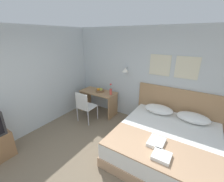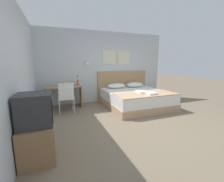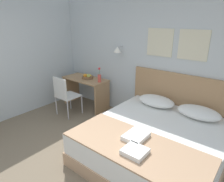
{
  "view_description": "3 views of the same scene",
  "coord_description": "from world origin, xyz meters",
  "px_view_note": "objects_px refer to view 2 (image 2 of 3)",
  "views": [
    {
      "loc": [
        1.37,
        -1.31,
        2.41
      ],
      "look_at": [
        -0.55,
        1.69,
        1.08
      ],
      "focal_mm": 24.0,
      "sensor_mm": 36.0,
      "label": 1
    },
    {
      "loc": [
        -1.68,
        -2.96,
        1.5
      ],
      "look_at": [
        -0.05,
        1.21,
        0.65
      ],
      "focal_mm": 24.0,
      "sensor_mm": 36.0,
      "label": 2
    },
    {
      "loc": [
        2.09,
        -1.07,
        2.14
      ],
      "look_at": [
        -0.06,
        1.59,
        0.88
      ],
      "focal_mm": 32.0,
      "sensor_mm": 36.0,
      "label": 3
    }
  ],
  "objects_px": {
    "folded_towel_near_foot": "(141,92)",
    "desk_chair": "(66,96)",
    "desk": "(64,93)",
    "fruit_bowl": "(65,84)",
    "folded_towel_mid_bed": "(151,93)",
    "tv_stand": "(38,142)",
    "television": "(35,110)",
    "flower_vase": "(78,82)",
    "throw_blanket": "(146,94)",
    "pillow_right": "(135,85)",
    "headboard": "(123,85)",
    "pillow_left": "(117,86)",
    "bed": "(136,99)"
  },
  "relations": [
    {
      "from": "pillow_left",
      "to": "fruit_bowl",
      "type": "bearing_deg",
      "value": -179.86
    },
    {
      "from": "pillow_right",
      "to": "desk_chair",
      "type": "bearing_deg",
      "value": -165.29
    },
    {
      "from": "folded_towel_mid_bed",
      "to": "tv_stand",
      "type": "height_order",
      "value": "folded_towel_mid_bed"
    },
    {
      "from": "bed",
      "to": "pillow_left",
      "type": "bearing_deg",
      "value": 117.15
    },
    {
      "from": "folded_towel_near_foot",
      "to": "flower_vase",
      "type": "relative_size",
      "value": 1.01
    },
    {
      "from": "pillow_right",
      "to": "tv_stand",
      "type": "height_order",
      "value": "pillow_right"
    },
    {
      "from": "tv_stand",
      "to": "television",
      "type": "relative_size",
      "value": 1.23
    },
    {
      "from": "pillow_left",
      "to": "desk_chair",
      "type": "height_order",
      "value": "desk_chair"
    },
    {
      "from": "headboard",
      "to": "folded_towel_near_foot",
      "type": "bearing_deg",
      "value": -92.8
    },
    {
      "from": "headboard",
      "to": "bed",
      "type": "bearing_deg",
      "value": -90.0
    },
    {
      "from": "folded_towel_mid_bed",
      "to": "desk_chair",
      "type": "distance_m",
      "value": 2.53
    },
    {
      "from": "pillow_left",
      "to": "television",
      "type": "relative_size",
      "value": 1.45
    },
    {
      "from": "headboard",
      "to": "fruit_bowl",
      "type": "relative_size",
      "value": 7.46
    },
    {
      "from": "throw_blanket",
      "to": "desk_chair",
      "type": "relative_size",
      "value": 2.09
    },
    {
      "from": "folded_towel_mid_bed",
      "to": "television",
      "type": "bearing_deg",
      "value": -157.28
    },
    {
      "from": "pillow_right",
      "to": "desk_chair",
      "type": "xyz_separation_m",
      "value": [
        -2.7,
        -0.71,
        -0.09
      ]
    },
    {
      "from": "flower_vase",
      "to": "pillow_left",
      "type": "bearing_deg",
      "value": 1.21
    },
    {
      "from": "bed",
      "to": "desk",
      "type": "height_order",
      "value": "desk"
    },
    {
      "from": "headboard",
      "to": "folded_towel_near_foot",
      "type": "relative_size",
      "value": 6.09
    },
    {
      "from": "throw_blanket",
      "to": "tv_stand",
      "type": "xyz_separation_m",
      "value": [
        -2.91,
        -1.4,
        -0.27
      ]
    },
    {
      "from": "pillow_left",
      "to": "flower_vase",
      "type": "relative_size",
      "value": 2.07
    },
    {
      "from": "folded_towel_near_foot",
      "to": "desk_chair",
      "type": "height_order",
      "value": "desk_chair"
    },
    {
      "from": "desk_chair",
      "to": "fruit_bowl",
      "type": "xyz_separation_m",
      "value": [
        0.03,
        0.7,
        0.24
      ]
    },
    {
      "from": "desk_chair",
      "to": "television",
      "type": "relative_size",
      "value": 1.89
    },
    {
      "from": "pillow_right",
      "to": "desk",
      "type": "relative_size",
      "value": 0.62
    },
    {
      "from": "tv_stand",
      "to": "television",
      "type": "height_order",
      "value": "television"
    },
    {
      "from": "bed",
      "to": "desk_chair",
      "type": "height_order",
      "value": "desk_chair"
    },
    {
      "from": "bed",
      "to": "tv_stand",
      "type": "relative_size",
      "value": 3.45
    },
    {
      "from": "folded_towel_near_foot",
      "to": "bed",
      "type": "bearing_deg",
      "value": 80.75
    },
    {
      "from": "throw_blanket",
      "to": "television",
      "type": "distance_m",
      "value": 3.23
    },
    {
      "from": "pillow_right",
      "to": "desk_chair",
      "type": "relative_size",
      "value": 0.77
    },
    {
      "from": "headboard",
      "to": "flower_vase",
      "type": "xyz_separation_m",
      "value": [
        -1.85,
        -0.33,
        0.28
      ]
    },
    {
      "from": "bed",
      "to": "fruit_bowl",
      "type": "bearing_deg",
      "value": 161.34
    },
    {
      "from": "flower_vase",
      "to": "television",
      "type": "bearing_deg",
      "value": -111.02
    },
    {
      "from": "pillow_right",
      "to": "tv_stand",
      "type": "bearing_deg",
      "value": -139.9
    },
    {
      "from": "throw_blanket",
      "to": "flower_vase",
      "type": "bearing_deg",
      "value": 143.9
    },
    {
      "from": "bed",
      "to": "desk_chair",
      "type": "distance_m",
      "value": 2.32
    },
    {
      "from": "headboard",
      "to": "throw_blanket",
      "type": "xyz_separation_m",
      "value": [
        0.0,
        -1.68,
        -0.03
      ]
    },
    {
      "from": "desk_chair",
      "to": "pillow_right",
      "type": "bearing_deg",
      "value": 14.71
    },
    {
      "from": "folded_towel_near_foot",
      "to": "headboard",
      "type": "bearing_deg",
      "value": 87.2
    },
    {
      "from": "fruit_bowl",
      "to": "flower_vase",
      "type": "bearing_deg",
      "value": -3.53
    },
    {
      "from": "desk",
      "to": "fruit_bowl",
      "type": "distance_m",
      "value": 0.27
    },
    {
      "from": "headboard",
      "to": "pillow_right",
      "type": "bearing_deg",
      "value": -37.27
    },
    {
      "from": "folded_towel_mid_bed",
      "to": "flower_vase",
      "type": "height_order",
      "value": "flower_vase"
    },
    {
      "from": "throw_blanket",
      "to": "tv_stand",
      "type": "distance_m",
      "value": 3.24
    },
    {
      "from": "tv_stand",
      "to": "folded_towel_near_foot",
      "type": "bearing_deg",
      "value": 28.68
    },
    {
      "from": "flower_vase",
      "to": "throw_blanket",
      "type": "bearing_deg",
      "value": -36.1
    },
    {
      "from": "headboard",
      "to": "fruit_bowl",
      "type": "height_order",
      "value": "headboard"
    },
    {
      "from": "folded_towel_mid_bed",
      "to": "desk_chair",
      "type": "xyz_separation_m",
      "value": [
        -2.4,
        0.81,
        -0.05
      ]
    },
    {
      "from": "folded_towel_near_foot",
      "to": "tv_stand",
      "type": "bearing_deg",
      "value": -151.32
    }
  ]
}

